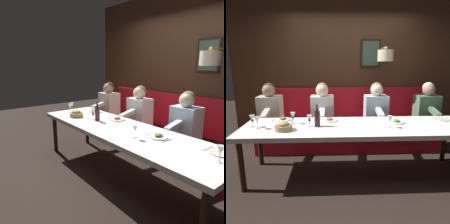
% 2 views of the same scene
% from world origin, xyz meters
% --- Properties ---
extents(ground_plane, '(12.00, 12.00, 0.00)m').
position_xyz_m(ground_plane, '(0.00, 0.00, 0.00)').
color(ground_plane, black).
extents(dining_table, '(0.90, 3.14, 0.74)m').
position_xyz_m(dining_table, '(0.00, 0.00, 0.68)').
color(dining_table, white).
rests_on(dining_table, ground_plane).
extents(banquette_bench, '(0.52, 3.34, 0.45)m').
position_xyz_m(banquette_bench, '(0.89, 0.00, 0.23)').
color(banquette_bench, red).
rests_on(banquette_bench, ground_plane).
extents(back_wall_panel, '(0.59, 4.54, 2.90)m').
position_xyz_m(back_wall_panel, '(1.46, -0.01, 1.36)').
color(back_wall_panel, '#422819').
rests_on(back_wall_panel, ground_plane).
extents(diner_nearest, '(0.60, 0.40, 0.79)m').
position_xyz_m(diner_nearest, '(0.88, -1.39, 0.82)').
color(diner_nearest, '#567A5B').
rests_on(diner_nearest, banquette_bench).
extents(diner_near, '(0.60, 0.40, 0.79)m').
position_xyz_m(diner_near, '(0.88, -0.45, 0.82)').
color(diner_near, silver).
rests_on(diner_near, banquette_bench).
extents(diner_middle, '(0.60, 0.40, 0.79)m').
position_xyz_m(diner_middle, '(0.88, 0.51, 0.82)').
color(diner_middle, white).
rests_on(diner_middle, banquette_bench).
extents(diner_far, '(0.60, 0.40, 0.79)m').
position_xyz_m(diner_far, '(0.88, 1.42, 0.82)').
color(diner_far, beige).
rests_on(diner_far, banquette_bench).
extents(place_setting_0, '(0.24, 0.32, 0.05)m').
position_xyz_m(place_setting_0, '(0.11, -0.58, 0.75)').
color(place_setting_0, silver).
rests_on(place_setting_0, dining_table).
extents(place_setting_1, '(0.24, 0.31, 0.01)m').
position_xyz_m(place_setting_1, '(0.23, -1.29, 0.75)').
color(place_setting_1, silver).
rests_on(place_setting_1, dining_table).
extents(place_setting_2, '(0.24, 0.32, 0.05)m').
position_xyz_m(place_setting_2, '(0.25, 0.38, 0.75)').
color(place_setting_2, silver).
rests_on(place_setting_2, dining_table).
extents(place_setting_3, '(0.24, 0.31, 0.05)m').
position_xyz_m(place_setting_3, '(0.31, 1.08, 0.75)').
color(place_setting_3, white).
rests_on(place_setting_3, dining_table).
extents(wine_glass_0, '(0.07, 0.07, 0.16)m').
position_xyz_m(wine_glass_0, '(-0.04, 0.65, 0.86)').
color(wine_glass_0, silver).
rests_on(wine_glass_0, dining_table).
extents(wine_glass_1, '(0.07, 0.07, 0.16)m').
position_xyz_m(wine_glass_1, '(-0.01, 1.41, 0.86)').
color(wine_glass_1, silver).
rests_on(wine_glass_1, dining_table).
extents(wine_glass_2, '(0.07, 0.07, 0.16)m').
position_xyz_m(wine_glass_2, '(-0.12, -0.41, 0.86)').
color(wine_glass_2, silver).
rests_on(wine_glass_2, dining_table).
extents(wine_glass_4, '(0.07, 0.07, 0.16)m').
position_xyz_m(wine_glass_4, '(0.12, 0.90, 0.86)').
color(wine_glass_4, silver).
rests_on(wine_glass_4, dining_table).
extents(wine_glass_5, '(0.07, 0.07, 0.16)m').
position_xyz_m(wine_glass_5, '(-0.10, 1.32, 0.86)').
color(wine_glass_5, silver).
rests_on(wine_glass_5, dining_table).
extents(wine_bottle, '(0.08, 0.08, 0.30)m').
position_xyz_m(wine_bottle, '(-0.02, 0.55, 0.86)').
color(wine_bottle, '#33191E').
rests_on(wine_bottle, dining_table).
extents(bread_bowl, '(0.22, 0.22, 0.12)m').
position_xyz_m(bread_bowl, '(-0.16, 0.97, 0.79)').
color(bread_bowl, '#9E7F56').
rests_on(bread_bowl, dining_table).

